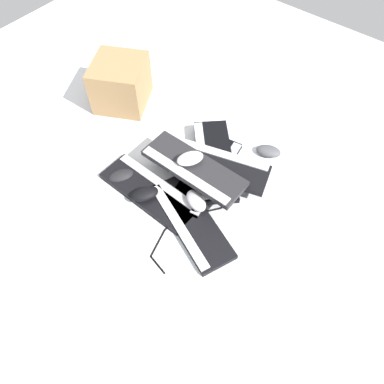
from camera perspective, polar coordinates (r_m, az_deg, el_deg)
ground_plane at (r=1.54m, az=-3.06°, el=-1.50°), size 3.20×3.20×0.00m
keyboard_0 at (r=1.60m, az=2.15°, el=2.76°), size 0.46×0.23×0.03m
keyboard_1 at (r=1.56m, az=-6.51°, el=0.07°), size 0.16×0.44×0.03m
keyboard_2 at (r=1.47m, az=-0.21°, el=-4.44°), size 0.30×0.46×0.03m
keyboard_3 at (r=1.62m, az=3.41°, el=4.95°), size 0.42×0.41×0.03m
keyboard_4 at (r=1.56m, az=3.69°, el=4.15°), size 0.27×0.46×0.03m
keyboard_5 at (r=1.51m, az=0.19°, el=3.64°), size 0.15×0.44×0.03m
mouse_0 at (r=1.48m, az=0.64°, el=-1.35°), size 0.10×0.13×0.04m
mouse_1 at (r=1.62m, az=-10.73°, el=2.42°), size 0.13×0.11×0.04m
mouse_2 at (r=1.51m, az=-7.18°, el=-0.28°), size 0.13×0.11×0.04m
mouse_3 at (r=1.71m, az=11.57°, el=6.13°), size 0.10×0.13×0.04m
mouse_4 at (r=1.49m, az=-0.29°, el=5.12°), size 0.13×0.11×0.04m
cable_0 at (r=1.54m, az=-0.20°, el=-1.06°), size 0.54×0.36×0.01m
cardboard_box at (r=1.89m, az=-10.82°, el=15.96°), size 0.33×0.33×0.22m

